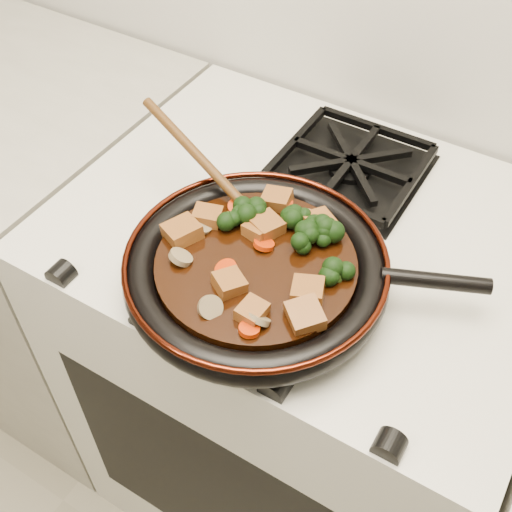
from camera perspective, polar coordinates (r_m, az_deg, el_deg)
The scene contains 35 objects.
stove at distance 1.34m, azimuth 3.62°, elevation -10.81°, with size 0.76×0.60×0.90m, color beige.
burner_grate_front at distance 0.89m, azimuth 0.69°, elevation -1.77°, with size 0.23×0.23×0.03m, color black, non-canonical shape.
burner_grate_back at distance 1.08m, azimuth 8.40°, elevation 7.97°, with size 0.23×0.23×0.03m, color black, non-canonical shape.
skillet at distance 0.86m, azimuth 0.13°, elevation -1.18°, with size 0.46×0.36×0.05m.
braising_sauce at distance 0.86m, azimuth 0.00°, elevation -0.94°, with size 0.27×0.27×0.02m, color black.
tofu_cube_0 at distance 0.82m, azimuth -2.39°, elevation -2.44°, with size 0.04×0.04×0.02m, color brown.
tofu_cube_1 at distance 0.79m, azimuth -0.36°, elevation -4.99°, with size 0.04×0.03×0.02m, color brown.
tofu_cube_2 at distance 0.88m, azimuth 0.93°, elevation 2.67°, with size 0.04×0.04×0.02m, color brown.
tofu_cube_3 at distance 0.90m, azimuth -4.36°, elevation 3.53°, with size 0.04×0.04×0.02m, color brown.
tofu_cube_4 at distance 0.88m, azimuth -6.58°, elevation 2.16°, with size 0.04×0.05×0.02m, color brown.
tofu_cube_5 at distance 0.92m, azimuth 1.86°, elevation 5.01°, with size 0.04×0.04×0.02m, color brown.
tofu_cube_6 at distance 0.89m, azimuth 5.51°, elevation 2.96°, with size 0.04×0.03×0.02m, color brown.
tofu_cube_7 at distance 0.79m, azimuth 4.38°, elevation -5.31°, with size 0.04×0.04×0.02m, color brown.
tofu_cube_8 at distance 0.81m, azimuth 4.62°, elevation -3.15°, with size 0.04×0.04×0.02m, color brown.
tofu_cube_9 at distance 0.88m, azimuth 0.28°, elevation 2.35°, with size 0.04×0.04×0.02m, color brown.
broccoli_floret_0 at distance 0.88m, azimuth 5.09°, elevation 2.16°, with size 0.06×0.06×0.05m, color black, non-canonical shape.
broccoli_floret_1 at distance 0.87m, azimuth 3.93°, elevation 1.58°, with size 0.06×0.06×0.05m, color black, non-canonical shape.
broccoli_floret_2 at distance 0.87m, azimuth 5.68°, elevation 2.11°, with size 0.06×0.06×0.06m, color black, non-canonical shape.
broccoli_floret_3 at distance 0.88m, azimuth 6.33°, elevation 1.78°, with size 0.06×0.06×0.05m, color black, non-canonical shape.
broccoli_floret_4 at distance 0.83m, azimuth 7.27°, elevation -1.70°, with size 0.06×0.06×0.05m, color black, non-canonical shape.
broccoli_floret_5 at distance 0.90m, azimuth 3.59°, elevation 3.40°, with size 0.06×0.06×0.05m, color black, non-canonical shape.
broccoli_floret_6 at distance 0.89m, azimuth -2.40°, elevation 3.53°, with size 0.06×0.06×0.06m, color black, non-canonical shape.
broccoli_floret_7 at distance 0.90m, azimuth -0.59°, elevation 3.86°, with size 0.06×0.06×0.05m, color black, non-canonical shape.
carrot_coin_0 at distance 0.87m, azimuth 0.71°, elevation 1.06°, with size 0.03×0.03×0.01m, color #BB2B05.
carrot_coin_1 at distance 0.92m, azimuth -1.60°, elevation 4.36°, with size 0.03×0.03×0.01m, color #BB2B05.
carrot_coin_2 at distance 0.84m, azimuth 6.98°, elevation -1.36°, with size 0.03×0.03×0.01m, color #BB2B05.
carrot_coin_3 at distance 0.92m, azimuth 2.42°, elevation 4.74°, with size 0.03×0.03×0.01m, color #BB2B05.
carrot_coin_4 at distance 0.78m, azimuth -0.61°, elevation -6.52°, with size 0.03×0.03×0.01m, color #BB2B05.
carrot_coin_5 at distance 0.84m, azimuth -2.67°, elevation -1.18°, with size 0.03×0.03×0.01m, color #BB2B05.
mushroom_slice_0 at distance 0.90m, azimuth 4.59°, elevation 3.10°, with size 0.04×0.04×0.01m, color olive.
mushroom_slice_1 at distance 0.78m, azimuth 0.20°, elevation -5.59°, with size 0.03×0.03×0.01m, color olive.
mushroom_slice_2 at distance 0.89m, azimuth -4.97°, elevation 2.81°, with size 0.03×0.03×0.01m, color olive.
mushroom_slice_3 at distance 0.79m, azimuth -4.08°, elevation -4.57°, with size 0.03×0.03×0.01m, color olive.
mushroom_slice_4 at distance 0.85m, azimuth -6.71°, elevation -0.10°, with size 0.03×0.03×0.01m, color olive.
wooden_spoon at distance 0.93m, azimuth -3.08°, elevation 6.67°, with size 0.16×0.07×0.25m.
Camera 1 is at (0.29, 1.05, 1.59)m, focal length 45.00 mm.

